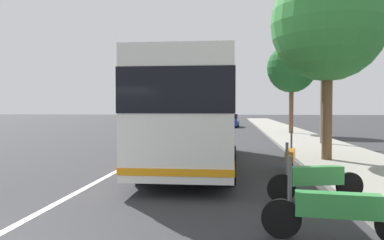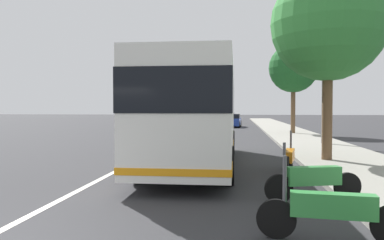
{
  "view_description": "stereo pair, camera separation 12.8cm",
  "coord_description": "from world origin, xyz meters",
  "px_view_note": "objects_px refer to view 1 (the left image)",
  "views": [
    {
      "loc": [
        -4.53,
        -3.62,
        1.95
      ],
      "look_at": [
        9.91,
        -2.01,
        1.5
      ],
      "focal_mm": 35.8,
      "sensor_mm": 36.0,
      "label": 1
    },
    {
      "loc": [
        -4.51,
        -3.75,
        1.95
      ],
      "look_at": [
        9.91,
        -2.01,
        1.5
      ],
      "focal_mm": 35.8,
      "sensor_mm": 36.0,
      "label": 2
    }
  ],
  "objects_px": {
    "car_side_street": "(229,121)",
    "roadside_tree_far_block": "(292,69)",
    "utility_pole": "(323,68)",
    "car_oncoming": "(225,118)",
    "coach_bus": "(197,110)",
    "motorcycle_nearest_curb": "(316,179)",
    "roadside_tree_mid_block": "(328,25)",
    "motorcycle_mid_row": "(290,159)",
    "motorcycle_angled": "(337,211)",
    "car_behind_bus": "(165,123)"
  },
  "relations": [
    {
      "from": "car_side_street",
      "to": "roadside_tree_far_block",
      "type": "distance_m",
      "value": 12.67
    },
    {
      "from": "utility_pole",
      "to": "car_side_street",
      "type": "bearing_deg",
      "value": 14.7
    },
    {
      "from": "car_oncoming",
      "to": "car_side_street",
      "type": "bearing_deg",
      "value": -176.73
    },
    {
      "from": "coach_bus",
      "to": "motorcycle_nearest_curb",
      "type": "height_order",
      "value": "coach_bus"
    },
    {
      "from": "car_oncoming",
      "to": "utility_pole",
      "type": "xyz_separation_m",
      "value": [
        -27.53,
        -5.74,
        3.31
      ]
    },
    {
      "from": "roadside_tree_mid_block",
      "to": "utility_pole",
      "type": "bearing_deg",
      "value": -11.26
    },
    {
      "from": "motorcycle_mid_row",
      "to": "roadside_tree_far_block",
      "type": "height_order",
      "value": "roadside_tree_far_block"
    },
    {
      "from": "coach_bus",
      "to": "motorcycle_angled",
      "type": "bearing_deg",
      "value": -159.58
    },
    {
      "from": "coach_bus",
      "to": "car_oncoming",
      "type": "xyz_separation_m",
      "value": [
        34.93,
        -0.06,
        -1.21
      ]
    },
    {
      "from": "roadside_tree_mid_block",
      "to": "utility_pole",
      "type": "relative_size",
      "value": 0.86
    },
    {
      "from": "car_side_street",
      "to": "roadside_tree_mid_block",
      "type": "height_order",
      "value": "roadside_tree_mid_block"
    },
    {
      "from": "motorcycle_mid_row",
      "to": "utility_pole",
      "type": "distance_m",
      "value": 10.05
    },
    {
      "from": "motorcycle_mid_row",
      "to": "car_side_street",
      "type": "distance_m",
      "value": 28.34
    },
    {
      "from": "motorcycle_mid_row",
      "to": "car_behind_bus",
      "type": "height_order",
      "value": "car_behind_bus"
    },
    {
      "from": "car_behind_bus",
      "to": "roadside_tree_far_block",
      "type": "distance_m",
      "value": 12.31
    },
    {
      "from": "utility_pole",
      "to": "motorcycle_nearest_curb",
      "type": "bearing_deg",
      "value": 166.88
    },
    {
      "from": "coach_bus",
      "to": "car_behind_bus",
      "type": "height_order",
      "value": "coach_bus"
    },
    {
      "from": "car_side_street",
      "to": "car_oncoming",
      "type": "relative_size",
      "value": 1.0
    },
    {
      "from": "motorcycle_mid_row",
      "to": "car_side_street",
      "type": "xyz_separation_m",
      "value": [
        28.26,
        2.16,
        0.18
      ]
    },
    {
      "from": "coach_bus",
      "to": "utility_pole",
      "type": "height_order",
      "value": "utility_pole"
    },
    {
      "from": "motorcycle_mid_row",
      "to": "utility_pole",
      "type": "bearing_deg",
      "value": -6.69
    },
    {
      "from": "motorcycle_angled",
      "to": "car_oncoming",
      "type": "height_order",
      "value": "car_oncoming"
    },
    {
      "from": "car_side_street",
      "to": "motorcycle_mid_row",
      "type": "bearing_deg",
      "value": -172.09
    },
    {
      "from": "coach_bus",
      "to": "roadside_tree_far_block",
      "type": "distance_m",
      "value": 16.88
    },
    {
      "from": "car_behind_bus",
      "to": "roadside_tree_mid_block",
      "type": "xyz_separation_m",
      "value": [
        -19.92,
        -9.45,
        4.22
      ]
    },
    {
      "from": "roadside_tree_mid_block",
      "to": "car_oncoming",
      "type": "bearing_deg",
      "value": 7.51
    },
    {
      "from": "motorcycle_angled",
      "to": "car_behind_bus",
      "type": "height_order",
      "value": "car_behind_bus"
    },
    {
      "from": "coach_bus",
      "to": "motorcycle_mid_row",
      "type": "relative_size",
      "value": 4.7
    },
    {
      "from": "roadside_tree_mid_block",
      "to": "roadside_tree_far_block",
      "type": "height_order",
      "value": "roadside_tree_mid_block"
    },
    {
      "from": "motorcycle_angled",
      "to": "car_oncoming",
      "type": "relative_size",
      "value": 0.52
    },
    {
      "from": "motorcycle_angled",
      "to": "motorcycle_mid_row",
      "type": "xyz_separation_m",
      "value": [
        5.7,
        -0.14,
        0.01
      ]
    },
    {
      "from": "roadside_tree_mid_block",
      "to": "coach_bus",
      "type": "bearing_deg",
      "value": 102.43
    },
    {
      "from": "coach_bus",
      "to": "roadside_tree_far_block",
      "type": "relative_size",
      "value": 1.53
    },
    {
      "from": "coach_bus",
      "to": "car_side_street",
      "type": "height_order",
      "value": "coach_bus"
    },
    {
      "from": "motorcycle_angled",
      "to": "roadside_tree_far_block",
      "type": "relative_size",
      "value": 0.33
    },
    {
      "from": "coach_bus",
      "to": "roadside_tree_far_block",
      "type": "xyz_separation_m",
      "value": [
        15.71,
        -5.42,
        2.95
      ]
    },
    {
      "from": "motorcycle_nearest_curb",
      "to": "motorcycle_mid_row",
      "type": "distance_m",
      "value": 3.25
    },
    {
      "from": "motorcycle_nearest_curb",
      "to": "car_side_street",
      "type": "xyz_separation_m",
      "value": [
        31.51,
        2.23,
        0.18
      ]
    },
    {
      "from": "motorcycle_nearest_curb",
      "to": "roadside_tree_far_block",
      "type": "relative_size",
      "value": 0.31
    },
    {
      "from": "motorcycle_mid_row",
      "to": "roadside_tree_mid_block",
      "type": "bearing_deg",
      "value": -21.29
    },
    {
      "from": "motorcycle_nearest_curb",
      "to": "utility_pole",
      "type": "height_order",
      "value": "utility_pole"
    },
    {
      "from": "roadside_tree_far_block",
      "to": "motorcycle_angled",
      "type": "bearing_deg",
      "value": 173.4
    },
    {
      "from": "car_side_street",
      "to": "roadside_tree_far_block",
      "type": "bearing_deg",
      "value": -153.42
    },
    {
      "from": "motorcycle_nearest_curb",
      "to": "utility_pole",
      "type": "relative_size",
      "value": 0.26
    },
    {
      "from": "motorcycle_angled",
      "to": "roadside_tree_mid_block",
      "type": "height_order",
      "value": "roadside_tree_mid_block"
    },
    {
      "from": "coach_bus",
      "to": "car_behind_bus",
      "type": "xyz_separation_m",
      "value": [
        20.92,
        4.92,
        -1.24
      ]
    },
    {
      "from": "coach_bus",
      "to": "car_behind_bus",
      "type": "bearing_deg",
      "value": 12.82
    },
    {
      "from": "motorcycle_nearest_curb",
      "to": "car_behind_bus",
      "type": "height_order",
      "value": "car_behind_bus"
    },
    {
      "from": "car_oncoming",
      "to": "utility_pole",
      "type": "bearing_deg",
      "value": -169.66
    },
    {
      "from": "car_oncoming",
      "to": "roadside_tree_mid_block",
      "type": "xyz_separation_m",
      "value": [
        -33.93,
        -4.47,
        4.18
      ]
    }
  ]
}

